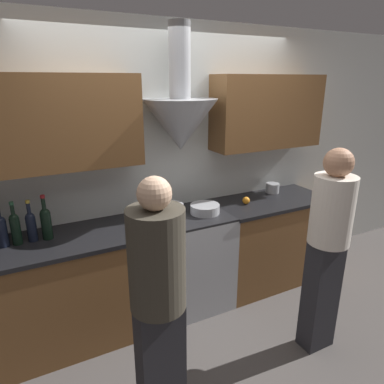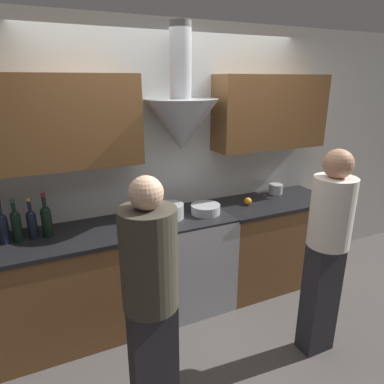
# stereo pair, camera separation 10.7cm
# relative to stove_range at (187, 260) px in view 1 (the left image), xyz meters

# --- Properties ---
(ground_plane) EXTENTS (12.00, 12.00, 0.00)m
(ground_plane) POSITION_rel_stove_range_xyz_m (0.00, -0.35, -0.47)
(ground_plane) COLOR #4C4744
(wall_back) EXTENTS (8.40, 0.64, 2.60)m
(wall_back) POSITION_rel_stove_range_xyz_m (-0.05, 0.26, 1.01)
(wall_back) COLOR silver
(wall_back) RESTS_ON ground_plane
(counter_left) EXTENTS (1.47, 0.62, 0.94)m
(counter_left) POSITION_rel_stove_range_xyz_m (-1.10, -0.00, -0.00)
(counter_left) COLOR brown
(counter_left) RESTS_ON ground_plane
(counter_right) EXTENTS (1.19, 0.62, 0.94)m
(counter_right) POSITION_rel_stove_range_xyz_m (0.96, -0.00, -0.00)
(counter_right) COLOR brown
(counter_right) RESTS_ON ground_plane
(stove_range) EXTENTS (0.76, 0.60, 0.94)m
(stove_range) POSITION_rel_stove_range_xyz_m (0.00, 0.00, 0.00)
(stove_range) COLOR #A8AAAF
(stove_range) RESTS_ON ground_plane
(wine_bottle_3) EXTENTS (0.08, 0.08, 0.34)m
(wine_bottle_3) POSITION_rel_stove_range_xyz_m (-1.47, 0.07, 0.60)
(wine_bottle_3) COLOR black
(wine_bottle_3) RESTS_ON counter_left
(wine_bottle_4) EXTENTS (0.07, 0.07, 0.33)m
(wine_bottle_4) POSITION_rel_stove_range_xyz_m (-1.38, 0.06, 0.60)
(wine_bottle_4) COLOR black
(wine_bottle_4) RESTS_ON counter_left
(wine_bottle_5) EXTENTS (0.07, 0.07, 0.33)m
(wine_bottle_5) POSITION_rel_stove_range_xyz_m (-1.27, 0.07, 0.59)
(wine_bottle_5) COLOR black
(wine_bottle_5) RESTS_ON counter_left
(wine_bottle_6) EXTENTS (0.08, 0.08, 0.35)m
(wine_bottle_6) POSITION_rel_stove_range_xyz_m (-1.17, 0.06, 0.60)
(wine_bottle_6) COLOR black
(wine_bottle_6) RESTS_ON counter_left
(stock_pot) EXTENTS (0.26, 0.26, 0.13)m
(stock_pot) POSITION_rel_stove_range_xyz_m (-0.17, 0.01, 0.53)
(stock_pot) COLOR #A8AAAF
(stock_pot) RESTS_ON stove_range
(mixing_bowl) EXTENTS (0.27, 0.27, 0.08)m
(mixing_bowl) POSITION_rel_stove_range_xyz_m (0.17, -0.03, 0.50)
(mixing_bowl) COLOR #A8AAAF
(mixing_bowl) RESTS_ON stove_range
(orange_fruit) EXTENTS (0.07, 0.07, 0.07)m
(orange_fruit) POSITION_rel_stove_range_xyz_m (0.65, -0.00, 0.50)
(orange_fruit) COLOR orange
(orange_fruit) RESTS_ON counter_right
(saucepan) EXTENTS (0.14, 0.14, 0.10)m
(saucepan) POSITION_rel_stove_range_xyz_m (1.11, 0.16, 0.51)
(saucepan) COLOR #A8AAAF
(saucepan) RESTS_ON counter_right
(person_foreground_left) EXTENTS (0.32, 0.32, 1.64)m
(person_foreground_left) POSITION_rel_stove_range_xyz_m (-0.69, -1.03, 0.44)
(person_foreground_left) COLOR #28282D
(person_foreground_left) RESTS_ON ground_plane
(person_foreground_right) EXTENTS (0.30, 0.30, 1.66)m
(person_foreground_right) POSITION_rel_stove_range_xyz_m (0.71, -0.98, 0.46)
(person_foreground_right) COLOR #28282D
(person_foreground_right) RESTS_ON ground_plane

